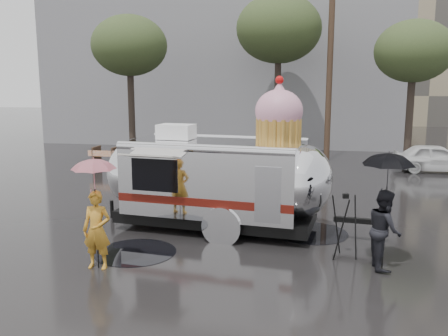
% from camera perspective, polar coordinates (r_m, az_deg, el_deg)
% --- Properties ---
extents(ground, '(120.00, 120.00, 0.00)m').
position_cam_1_polar(ground, '(10.08, -0.81, -11.45)').
color(ground, black).
rests_on(ground, ground).
extents(puddles, '(6.07, 6.58, 0.01)m').
position_cam_1_polar(puddles, '(13.27, -2.10, -6.10)').
color(puddles, black).
rests_on(puddles, ground).
extents(grey_building, '(22.00, 12.00, 13.00)m').
position_cam_1_polar(grey_building, '(33.82, 0.81, 14.82)').
color(grey_building, slate).
rests_on(grey_building, ground).
extents(utility_pole, '(1.60, 0.28, 9.00)m').
position_cam_1_polar(utility_pole, '(23.21, 12.62, 12.11)').
color(utility_pole, '#473323').
rests_on(utility_pole, ground).
extents(tree_left, '(3.64, 3.64, 6.95)m').
position_cam_1_polar(tree_left, '(23.97, -11.31, 14.16)').
color(tree_left, '#382D26').
rests_on(tree_left, ground).
extents(tree_mid, '(4.20, 4.20, 8.03)m').
position_cam_1_polar(tree_mid, '(24.40, 6.60, 16.22)').
color(tree_mid, '#382D26').
rests_on(tree_mid, ground).
extents(tree_right, '(3.36, 3.36, 6.42)m').
position_cam_1_polar(tree_right, '(22.60, 21.86, 12.81)').
color(tree_right, '#382D26').
rests_on(tree_right, ground).
extents(barricade_row, '(4.30, 0.80, 1.00)m').
position_cam_1_polar(barricade_row, '(20.79, -10.28, 1.13)').
color(barricade_row, '#473323').
rests_on(barricade_row, ground).
extents(airstream_trailer, '(7.35, 3.03, 3.97)m').
position_cam_1_polar(airstream_trailer, '(12.11, -0.52, -0.91)').
color(airstream_trailer, silver).
rests_on(airstream_trailer, ground).
extents(person_left, '(0.58, 0.39, 1.60)m').
position_cam_1_polar(person_left, '(9.95, -15.05, -7.21)').
color(person_left, orange).
rests_on(person_left, ground).
extents(umbrella_pink, '(1.08, 1.08, 2.29)m').
position_cam_1_polar(umbrella_pink, '(9.69, -15.35, -0.90)').
color(umbrella_pink, pink).
rests_on(umbrella_pink, ground).
extents(person_right, '(0.51, 0.82, 1.62)m').
position_cam_1_polar(person_right, '(10.15, 18.73, -7.00)').
color(person_right, black).
rests_on(person_right, ground).
extents(umbrella_black, '(1.26, 1.26, 2.41)m').
position_cam_1_polar(umbrella_black, '(9.88, 19.11, -0.53)').
color(umbrella_black, black).
rests_on(umbrella_black, ground).
extents(tripod, '(0.56, 0.58, 1.43)m').
position_cam_1_polar(tripod, '(10.48, 14.31, -6.15)').
color(tripod, black).
rests_on(tripod, ground).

